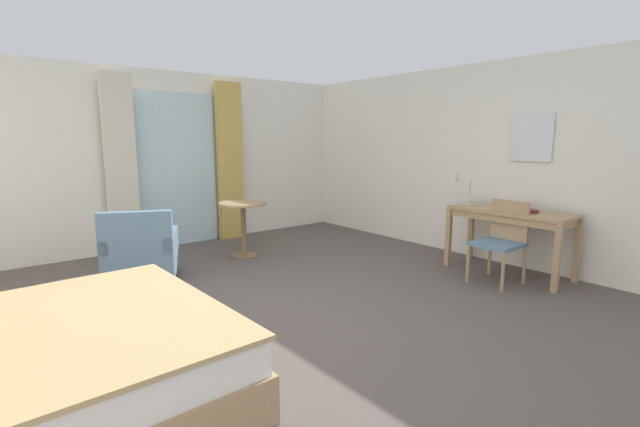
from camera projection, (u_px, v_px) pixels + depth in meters
name	position (u px, v px, depth m)	size (l,w,h in m)	color
ground	(283.00, 321.00, 3.99)	(6.96, 7.18, 0.10)	#564C47
wall_back	(150.00, 160.00, 6.32)	(6.56, 0.12, 2.53)	white
wall_right	(486.00, 163.00, 5.77)	(0.12, 6.78, 2.53)	white
balcony_glass_door	(177.00, 170.00, 6.51)	(1.17, 0.02, 2.23)	silver
curtain_panel_left	(121.00, 166.00, 5.92)	(0.39, 0.10, 2.42)	beige
curtain_panel_right	(230.00, 162.00, 6.92)	(0.40, 0.10, 2.42)	tan
bed	(21.00, 379.00, 2.42)	(2.14, 1.89, 1.05)	tan
writing_desk	(511.00, 218.00, 5.13)	(0.59, 1.36, 0.76)	tan
desk_chair	(502.00, 237.00, 4.88)	(0.49, 0.46, 0.90)	slate
desk_lamp	(458.00, 179.00, 5.48)	(0.27, 0.29, 0.45)	#B7B2A8
closed_book	(524.00, 210.00, 4.98)	(0.18, 0.25, 0.03)	maroon
armchair_by_window	(141.00, 253.00, 4.86)	(0.97, 0.98, 0.84)	slate
round_cafe_table	(243.00, 217.00, 5.90)	(0.64, 0.64, 0.74)	tan
wall_mirror	(532.00, 138.00, 5.20)	(0.02, 0.50, 0.55)	silver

